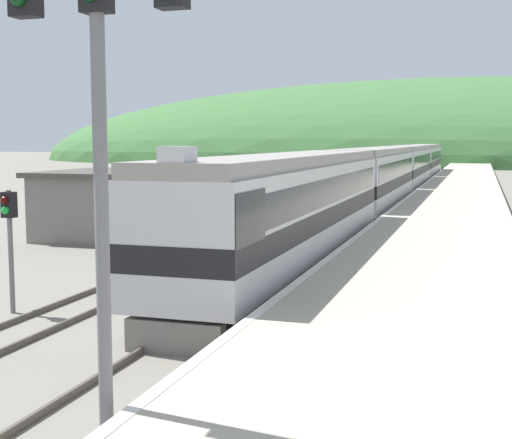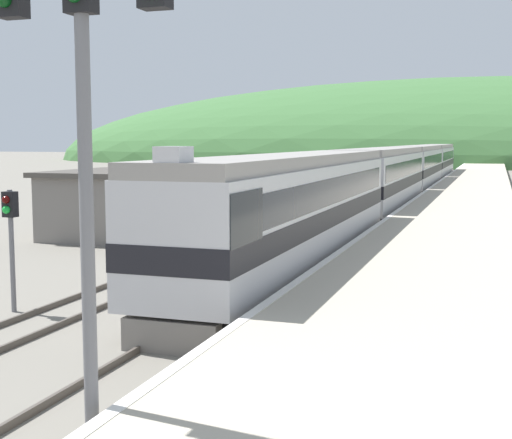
{
  "view_description": "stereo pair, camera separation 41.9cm",
  "coord_description": "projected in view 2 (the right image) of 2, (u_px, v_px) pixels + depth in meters",
  "views": [
    {
      "loc": [
        6.45,
        -2.48,
        4.8
      ],
      "look_at": [
        0.33,
        16.95,
        2.53
      ],
      "focal_mm": 50.0,
      "sensor_mm": 36.0,
      "label": 1
    },
    {
      "loc": [
        6.85,
        -2.35,
        4.8
      ],
      "look_at": [
        0.33,
        16.95,
        2.53
      ],
      "focal_mm": 50.0,
      "sensor_mm": 36.0,
      "label": 2
    }
  ],
  "objects": [
    {
      "name": "track_siding",
      "position": [
        379.0,
        187.0,
        72.22
      ],
      "size": [
        1.52,
        180.0,
        0.16
      ],
      "color": "#4C443D",
      "rests_on": "ground"
    },
    {
      "name": "platform",
      "position": [
        466.0,
        201.0,
        50.38
      ],
      "size": [
        6.21,
        140.0,
        1.08
      ],
      "color": "#B2A893",
      "rests_on": "ground"
    },
    {
      "name": "station_shed",
      "position": [
        134.0,
        204.0,
        35.21
      ],
      "size": [
        7.61,
        7.07,
        3.31
      ],
      "color": "slate",
      "rests_on": "ground"
    },
    {
      "name": "track_main",
      "position": [
        423.0,
        188.0,
        70.82
      ],
      "size": [
        1.52,
        180.0,
        0.16
      ],
      "color": "#4C443D",
      "rests_on": "ground"
    },
    {
      "name": "carriage_second",
      "position": [
        383.0,
        179.0,
        45.42
      ],
      "size": [
        3.02,
        19.48,
        4.31
      ],
      "color": "black",
      "rests_on": "ground"
    },
    {
      "name": "express_train_lead_car",
      "position": [
        292.0,
        209.0,
        25.33
      ],
      "size": [
        3.03,
        20.96,
        4.67
      ],
      "color": "black",
      "rests_on": "ground"
    },
    {
      "name": "carriage_fourth",
      "position": [
        435.0,
        161.0,
        83.77
      ],
      "size": [
        3.02,
        19.48,
        4.31
      ],
      "color": "black",
      "rests_on": "ground"
    },
    {
      "name": "signal_post_siding",
      "position": [
        10.0,
        224.0,
        19.75
      ],
      "size": [
        0.36,
        0.42,
        3.44
      ],
      "color": "slate",
      "rests_on": "ground"
    },
    {
      "name": "carriage_third",
      "position": [
        417.0,
        167.0,
        64.6
      ],
      "size": [
        3.02,
        19.48,
        4.31
      ],
      "color": "black",
      "rests_on": "ground"
    },
    {
      "name": "signal_mast_main",
      "position": [
        82.0,
        61.0,
        9.6
      ],
      "size": [
        3.3,
        0.42,
        8.51
      ],
      "color": "slate",
      "rests_on": "ground"
    },
    {
      "name": "distant_hills",
      "position": [
        464.0,
        162.0,
        157.8
      ],
      "size": [
        198.03,
        89.11,
        36.55
      ],
      "color": "#3D6B38",
      "rests_on": "ground"
    }
  ]
}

